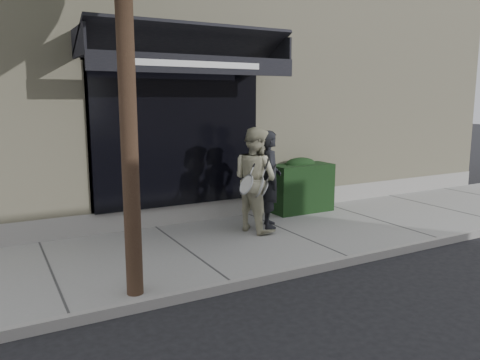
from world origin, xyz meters
TOP-DOWN VIEW (x-y plane):
  - ground at (0.00, 0.00)m, footprint 80.00×80.00m
  - sidewalk at (0.00, 0.00)m, footprint 20.00×3.00m
  - curb at (0.00, -1.55)m, footprint 20.00×0.10m
  - building_facade at (-0.01, 4.96)m, footprint 14.30×8.04m
  - hedge at (1.10, 1.25)m, footprint 1.30×0.70m
  - pedestrian_front at (-0.14, 0.50)m, footprint 0.87×0.91m
  - pedestrian_back at (-0.49, 0.41)m, footprint 0.88×1.03m

SIDE VIEW (x-z plane):
  - ground at x=0.00m, z-range 0.00..0.00m
  - sidewalk at x=0.00m, z-range 0.00..0.12m
  - curb at x=0.00m, z-range 0.00..0.14m
  - hedge at x=1.10m, z-range 0.09..1.23m
  - pedestrian_front at x=-0.14m, z-range 0.12..1.90m
  - pedestrian_back at x=-0.49m, z-range 0.12..1.98m
  - building_facade at x=-0.01m, z-range -0.08..5.56m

